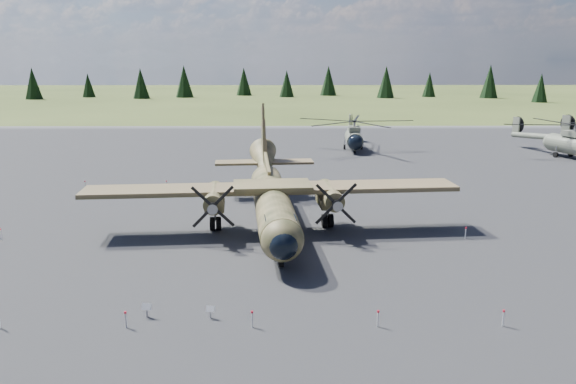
{
  "coord_description": "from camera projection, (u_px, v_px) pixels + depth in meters",
  "views": [
    {
      "loc": [
        3.48,
        -38.07,
        12.45
      ],
      "look_at": [
        3.85,
        2.0,
        2.99
      ],
      "focal_mm": 35.0,
      "sensor_mm": 36.0,
      "label": 1
    }
  ],
  "objects": [
    {
      "name": "helicopter_near",
      "position": [
        354.0,
        129.0,
        78.26
      ],
      "size": [
        17.74,
        20.28,
        4.27
      ],
      "rotation": [
        0.0,
        0.0,
        -0.06
      ],
      "color": "slate",
      "rests_on": "ground"
    },
    {
      "name": "ground",
      "position": [
        234.0,
        239.0,
        39.88
      ],
      "size": [
        500.0,
        500.0,
        0.0
      ],
      "primitive_type": "plane",
      "color": "#58652D",
      "rests_on": "ground"
    },
    {
      "name": "helicopter_mid",
      "position": [
        572.0,
        134.0,
        71.95
      ],
      "size": [
        22.19,
        22.6,
        4.48
      ],
      "rotation": [
        0.0,
        0.0,
        0.31
      ],
      "color": "slate",
      "rests_on": "ground"
    },
    {
      "name": "treeline",
      "position": [
        177.0,
        160.0,
        43.89
      ],
      "size": [
        334.29,
        338.67,
        10.98
      ],
      "color": "black",
      "rests_on": "ground"
    },
    {
      "name": "barrier_fence",
      "position": [
        227.0,
        233.0,
        39.69
      ],
      "size": [
        33.12,
        29.62,
        0.85
      ],
      "color": "silver",
      "rests_on": "ground"
    },
    {
      "name": "info_placard_left",
      "position": [
        147.0,
        308.0,
        27.67
      ],
      "size": [
        0.51,
        0.28,
        0.76
      ],
      "rotation": [
        0.0,
        0.0,
        -0.16
      ],
      "color": "gray",
      "rests_on": "ground"
    },
    {
      "name": "transport_plane",
      "position": [
        271.0,
        194.0,
        42.32
      ],
      "size": [
        27.46,
        24.87,
        9.04
      ],
      "rotation": [
        0.0,
        0.0,
        0.08
      ],
      "color": "#33361D",
      "rests_on": "ground"
    },
    {
      "name": "info_placard_right",
      "position": [
        210.0,
        310.0,
        27.59
      ],
      "size": [
        0.45,
        0.27,
        0.67
      ],
      "rotation": [
        0.0,
        0.0,
        -0.22
      ],
      "color": "gray",
      "rests_on": "ground"
    },
    {
      "name": "apron",
      "position": [
        244.0,
        204.0,
        49.61
      ],
      "size": [
        120.0,
        120.0,
        0.04
      ],
      "primitive_type": "cube",
      "color": "#56565B",
      "rests_on": "ground"
    }
  ]
}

